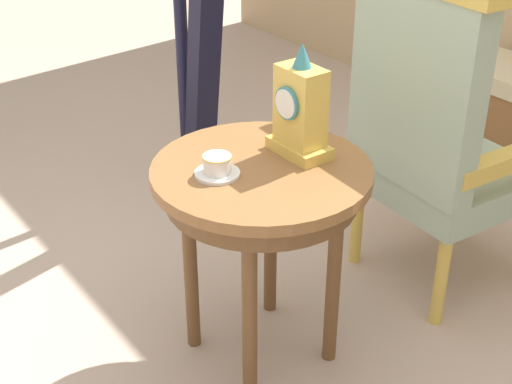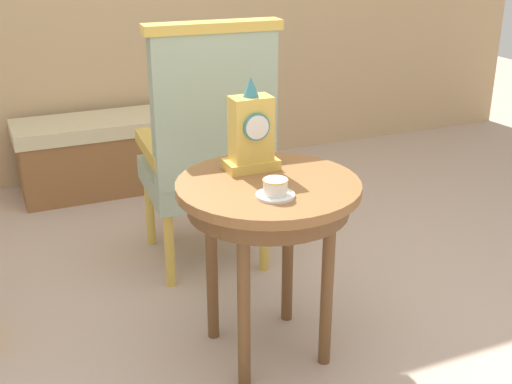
# 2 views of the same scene
# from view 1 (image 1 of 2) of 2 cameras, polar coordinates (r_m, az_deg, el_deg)

# --- Properties ---
(ground_plane) EXTENTS (10.00, 10.00, 0.00)m
(ground_plane) POSITION_cam_1_polar(r_m,az_deg,el_deg) (2.50, -2.50, -11.85)
(ground_plane) COLOR #BCA38E
(side_table) EXTENTS (0.64, 0.64, 0.68)m
(side_table) POSITION_cam_1_polar(r_m,az_deg,el_deg) (2.14, 0.42, -0.11)
(side_table) COLOR brown
(side_table) RESTS_ON ground
(teacup_left) EXTENTS (0.13, 0.13, 0.06)m
(teacup_left) POSITION_cam_1_polar(r_m,az_deg,el_deg) (2.04, -3.03, 1.99)
(teacup_left) COLOR white
(teacup_left) RESTS_ON side_table
(mantel_clock) EXTENTS (0.19, 0.11, 0.34)m
(mantel_clock) POSITION_cam_1_polar(r_m,az_deg,el_deg) (2.12, 3.43, 6.27)
(mantel_clock) COLOR gold
(mantel_clock) RESTS_ON side_table
(armchair) EXTENTS (0.58, 0.57, 1.14)m
(armchair) POSITION_cam_1_polar(r_m,az_deg,el_deg) (2.56, 13.62, 4.24)
(armchair) COLOR #9EB299
(armchair) RESTS_ON ground
(harp) EXTENTS (0.40, 0.24, 1.74)m
(harp) POSITION_cam_1_polar(r_m,az_deg,el_deg) (3.15, -4.53, 11.91)
(harp) COLOR gold
(harp) RESTS_ON ground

